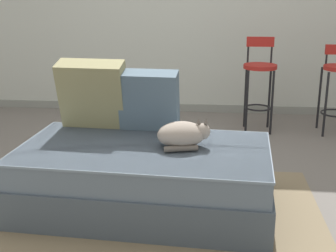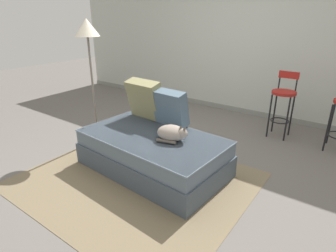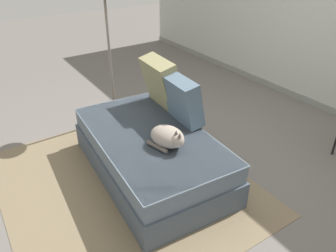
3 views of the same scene
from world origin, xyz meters
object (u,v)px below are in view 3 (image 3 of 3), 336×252
(throw_pillow_corner, at_px, (162,82))
(couch, at_px, (151,153))
(floor_lamp, at_px, (105,0))
(throw_pillow_middle, at_px, (183,101))
(cat, at_px, (168,137))

(throw_pillow_corner, bearing_deg, couch, -43.01)
(throw_pillow_corner, height_order, floor_lamp, floor_lamp)
(throw_pillow_corner, bearing_deg, floor_lamp, -162.69)
(throw_pillow_corner, xyz_separation_m, throw_pillow_middle, (0.42, -0.03, -0.03))
(cat, distance_m, floor_lamp, 1.70)
(throw_pillow_corner, height_order, cat, throw_pillow_corner)
(throw_pillow_corner, bearing_deg, cat, -28.49)
(couch, relative_size, floor_lamp, 1.03)
(cat, height_order, floor_lamp, floor_lamp)
(couch, xyz_separation_m, throw_pillow_corner, (-0.44, 0.41, 0.47))
(couch, height_order, throw_pillow_middle, throw_pillow_middle)
(throw_pillow_middle, bearing_deg, throw_pillow_corner, 176.33)
(cat, bearing_deg, floor_lamp, 174.25)
(couch, relative_size, cat, 4.63)
(floor_lamp, bearing_deg, throw_pillow_middle, 9.99)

